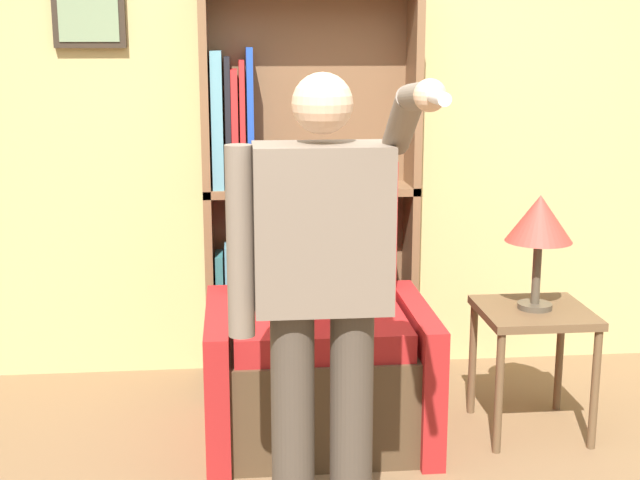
{
  "coord_description": "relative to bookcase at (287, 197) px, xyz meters",
  "views": [
    {
      "loc": [
        -0.63,
        -2.6,
        1.75
      ],
      "look_at": [
        -0.31,
        0.68,
        1.0
      ],
      "focal_mm": 50.0,
      "sensor_mm": 36.0,
      "label": 1
    }
  ],
  "objects": [
    {
      "name": "bookcase",
      "position": [
        0.0,
        0.0,
        0.0
      ],
      "size": [
        1.08,
        0.28,
        2.0
      ],
      "color": "brown",
      "rests_on": "ground_plane"
    },
    {
      "name": "armchair",
      "position": [
        0.09,
        -0.7,
        -0.58
      ],
      "size": [
        0.98,
        0.81,
        1.2
      ],
      "color": "#4C3823",
      "rests_on": "ground_plane"
    },
    {
      "name": "wall_back",
      "position": [
        0.35,
        0.16,
        0.45
      ],
      "size": [
        8.0,
        0.11,
        2.8
      ],
      "color": "tan",
      "rests_on": "ground_plane"
    },
    {
      "name": "person_standing",
      "position": [
        0.02,
        -1.63,
        -0.01
      ],
      "size": [
        0.6,
        0.78,
        1.65
      ],
      "color": "#473D33",
      "rests_on": "ground_plane"
    },
    {
      "name": "side_table",
      "position": [
        1.05,
        -0.8,
        -0.47
      ],
      "size": [
        0.48,
        0.48,
        0.58
      ],
      "color": "brown",
      "rests_on": "ground_plane"
    },
    {
      "name": "table_lamp",
      "position": [
        1.05,
        -0.8,
        0.01
      ],
      "size": [
        0.29,
        0.29,
        0.51
      ],
      "color": "#4C4233",
      "rests_on": "side_table"
    }
  ]
}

